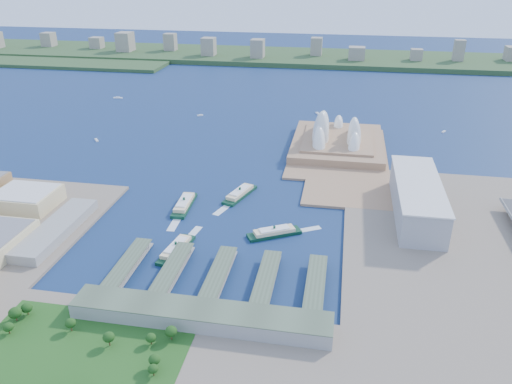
% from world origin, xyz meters
% --- Properties ---
extents(ground, '(3000.00, 3000.00, 0.00)m').
position_xyz_m(ground, '(0.00, 0.00, 0.00)').
color(ground, '#0D223E').
rests_on(ground, ground).
extents(east_land, '(240.00, 500.00, 3.00)m').
position_xyz_m(east_land, '(240.00, -50.00, 1.50)').
color(east_land, '#796B5D').
rests_on(east_land, ground).
extents(peninsula, '(135.00, 220.00, 3.00)m').
position_xyz_m(peninsula, '(107.50, 260.00, 1.50)').
color(peninsula, '#987353').
rests_on(peninsula, ground).
extents(far_shore, '(2200.00, 260.00, 12.00)m').
position_xyz_m(far_shore, '(0.00, 980.00, 6.00)').
color(far_shore, '#2D4926').
rests_on(far_shore, ground).
extents(opera_house, '(134.00, 180.00, 58.00)m').
position_xyz_m(opera_house, '(105.00, 280.00, 32.00)').
color(opera_house, white).
rests_on(opera_house, peninsula).
extents(toaster_building, '(45.00, 155.00, 35.00)m').
position_xyz_m(toaster_building, '(195.00, 80.00, 20.50)').
color(toaster_building, gray).
rests_on(toaster_building, east_land).
extents(ferry_wharves, '(184.00, 90.00, 9.30)m').
position_xyz_m(ferry_wharves, '(14.00, -75.00, 4.65)').
color(ferry_wharves, '#465440').
rests_on(ferry_wharves, ground).
extents(terminal_building, '(200.00, 28.00, 12.00)m').
position_xyz_m(terminal_building, '(15.00, -135.00, 9.00)').
color(terminal_building, gray).
rests_on(terminal_building, south_land).
extents(park, '(150.00, 110.00, 16.00)m').
position_xyz_m(park, '(-60.00, -190.00, 11.00)').
color(park, '#194714').
rests_on(park, south_land).
extents(far_skyline, '(1900.00, 140.00, 55.00)m').
position_xyz_m(far_skyline, '(0.00, 960.00, 39.50)').
color(far_skyline, gray).
rests_on(far_skyline, far_shore).
extents(ferry_a, '(18.13, 61.40, 11.49)m').
position_xyz_m(ferry_a, '(-58.60, 55.25, 5.75)').
color(ferry_a, '#0C331F').
rests_on(ferry_a, ground).
extents(ferry_b, '(32.50, 60.57, 11.12)m').
position_xyz_m(ferry_b, '(-2.54, 93.54, 5.56)').
color(ferry_b, '#0C331F').
rests_on(ferry_b, ground).
extents(ferry_c, '(22.92, 57.89, 10.65)m').
position_xyz_m(ferry_c, '(-37.33, -37.40, 5.33)').
color(ferry_c, '#0C331F').
rests_on(ferry_c, ground).
extents(ferry_d, '(55.42, 39.31, 10.50)m').
position_xyz_m(ferry_d, '(50.51, 10.16, 5.25)').
color(ferry_d, '#0C331F').
rests_on(ferry_d, ground).
extents(boat_a, '(11.10, 13.12, 2.67)m').
position_xyz_m(boat_a, '(-260.32, 247.31, 1.33)').
color(boat_a, white).
rests_on(boat_a, ground).
extents(boat_b, '(10.48, 8.80, 2.77)m').
position_xyz_m(boat_b, '(-140.19, 404.04, 1.39)').
color(boat_b, white).
rests_on(boat_b, ground).
extents(boat_c, '(8.02, 10.48, 2.34)m').
position_xyz_m(boat_c, '(271.89, 385.37, 1.17)').
color(boat_c, white).
rests_on(boat_c, ground).
extents(boat_d, '(18.09, 4.13, 3.05)m').
position_xyz_m(boat_d, '(-336.38, 493.10, 1.52)').
color(boat_d, white).
rests_on(boat_d, ground).
extents(boat_e, '(9.37, 12.76, 3.04)m').
position_xyz_m(boat_e, '(64.94, 452.99, 1.52)').
color(boat_e, white).
rests_on(boat_e, ground).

